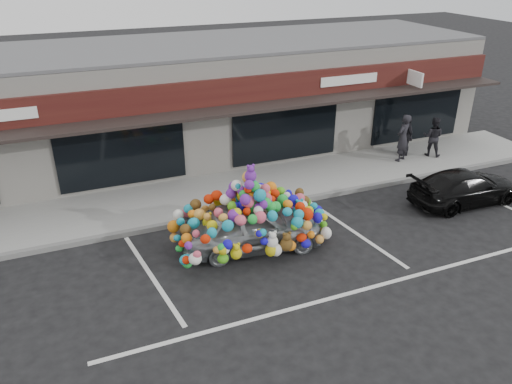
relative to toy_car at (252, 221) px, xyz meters
name	(u,v)px	position (x,y,z in m)	size (l,w,h in m)	color
ground	(270,255)	(0.31, -0.55, -0.83)	(90.00, 90.00, 0.00)	black
shop_building	(185,100)	(0.31, 7.89, 1.33)	(24.00, 7.20, 4.31)	white
sidewalk	(223,193)	(0.31, 3.45, -0.75)	(26.00, 3.00, 0.15)	gray
kerb	(238,212)	(0.31, 1.95, -0.75)	(26.00, 0.18, 0.16)	slate
parking_stripe_left	(152,276)	(-2.89, -0.35, -0.82)	(0.12, 4.40, 0.01)	silver
parking_stripe_mid	(353,231)	(3.11, -0.35, -0.82)	(0.12, 4.40, 0.01)	silver
parking_stripe_right	(493,200)	(8.51, -0.35, -0.82)	(0.12, 4.40, 0.01)	silver
lane_line	(380,285)	(2.31, -2.85, -0.82)	(14.00, 0.12, 0.01)	silver
toy_car	(252,221)	(0.00, 0.00, 0.00)	(2.86, 4.40, 2.44)	#B4B9C0
black_sedan	(465,187)	(7.45, -0.07, -0.27)	(3.83, 1.56, 1.11)	black
pedestrian_a	(403,138)	(7.55, 3.43, 0.24)	(0.67, 0.44, 1.84)	black
pedestrian_b	(433,137)	(8.99, 3.42, 0.10)	(0.76, 0.59, 1.56)	black
pedestrian_c	(406,136)	(8.07, 3.87, 0.11)	(0.39, 0.93, 1.59)	black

